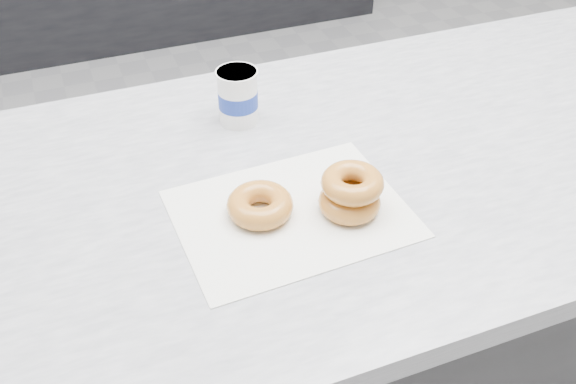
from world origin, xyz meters
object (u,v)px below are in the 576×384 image
Objects in this scene: counter at (390,317)px; coffee_cup at (238,96)px; donut_single at (260,205)px; donut_stack at (351,192)px.

coffee_cup reaches higher than counter.
donut_stack reaches higher than donut_single.
coffee_cup is (-0.26, 0.19, 0.50)m from counter.
counter is 0.59m from coffee_cup.
donut_single is at bearing -120.17° from coffee_cup.
counter is at bearing 31.85° from donut_stack.
donut_single is at bearing 163.43° from donut_stack.
counter is 30.58× the size of donut_single.
counter is 30.52× the size of coffee_cup.
coffee_cup is (-0.08, 0.30, 0.02)m from donut_stack.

